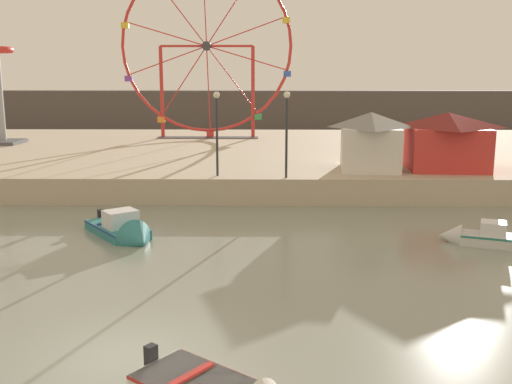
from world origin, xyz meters
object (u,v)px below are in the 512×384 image
object	(u,v)px
motorboat_teal_painted	(125,231)
promenade_lamp_near	(287,122)
ferris_wheel_red_frame	(207,49)
promenade_lamp_far	(217,122)
motorboat_pale_grey	(486,237)
carnival_booth_white_ticket	(370,140)
carnival_booth_red_striped	(447,140)

from	to	relation	value
motorboat_teal_painted	promenade_lamp_near	world-z (taller)	promenade_lamp_near
motorboat_teal_painted	promenade_lamp_near	distance (m)	9.87
promenade_lamp_near	ferris_wheel_red_frame	bearing A→B (deg)	106.91
ferris_wheel_red_frame	promenade_lamp_far	size ratio (longest dim) A/B	3.29
motorboat_teal_painted	ferris_wheel_red_frame	size ratio (longest dim) A/B	0.30
promenade_lamp_near	motorboat_pale_grey	bearing A→B (deg)	-44.08
motorboat_teal_painted	promenade_lamp_near	bearing A→B (deg)	97.52
ferris_wheel_red_frame	motorboat_teal_painted	bearing A→B (deg)	-92.29
motorboat_pale_grey	carnival_booth_white_ticket	distance (m)	10.36
ferris_wheel_red_frame	carnival_booth_white_ticket	xyz separation A→B (m)	(10.08, -15.71, -5.30)
motorboat_teal_painted	carnival_booth_white_ticket	size ratio (longest dim) A/B	1.04
motorboat_teal_painted	ferris_wheel_red_frame	world-z (taller)	ferris_wheel_red_frame
carnival_booth_white_ticket	promenade_lamp_far	world-z (taller)	promenade_lamp_far
carnival_booth_red_striped	promenade_lamp_far	size ratio (longest dim) A/B	1.11
motorboat_pale_grey	carnival_booth_red_striped	distance (m)	10.22
ferris_wheel_red_frame	promenade_lamp_near	world-z (taller)	ferris_wheel_red_frame
motorboat_pale_grey	ferris_wheel_red_frame	bearing A→B (deg)	-42.56
motorboat_pale_grey	promenade_lamp_far	size ratio (longest dim) A/B	0.96
ferris_wheel_red_frame	promenade_lamp_near	distance (m)	19.52
motorboat_pale_grey	ferris_wheel_red_frame	world-z (taller)	ferris_wheel_red_frame
motorboat_teal_painted	promenade_lamp_far	bearing A→B (deg)	119.05
promenade_lamp_near	motorboat_teal_painted	bearing A→B (deg)	-135.71
carnival_booth_white_ticket	promenade_lamp_near	bearing A→B (deg)	-145.42
carnival_booth_white_ticket	ferris_wheel_red_frame	bearing A→B (deg)	128.05
ferris_wheel_red_frame	motorboat_pale_grey	bearing A→B (deg)	-63.07
ferris_wheel_red_frame	carnival_booth_red_striped	size ratio (longest dim) A/B	2.96
motorboat_pale_grey	carnival_booth_white_ticket	size ratio (longest dim) A/B	1.00
motorboat_teal_painted	promenade_lamp_far	xyz separation A→B (m)	(3.11, 6.92, 3.74)
motorboat_pale_grey	promenade_lamp_near	distance (m)	10.87
ferris_wheel_red_frame	carnival_booth_white_ticket	world-z (taller)	ferris_wheel_red_frame
carnival_booth_red_striped	carnival_booth_white_ticket	world-z (taller)	carnival_booth_white_ticket
motorboat_pale_grey	carnival_booth_red_striped	xyz separation A→B (m)	(1.29, 9.79, 2.62)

